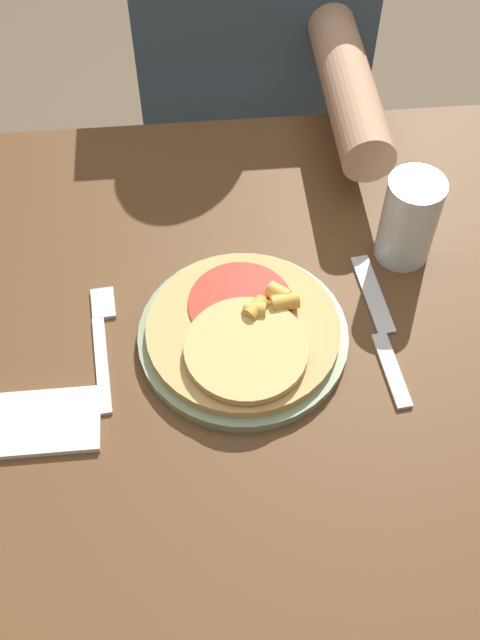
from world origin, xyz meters
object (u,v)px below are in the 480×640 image
(pizza, at_px, (242,331))
(knife, at_px, (379,330))
(plate, at_px, (240,337))
(fork, at_px, (99,339))
(person_diner, at_px, (248,85))
(drinking_glass, at_px, (406,220))
(dining_table, at_px, (202,383))

(pizza, distance_m, knife, 0.16)
(plate, distance_m, fork, 0.16)
(knife, height_order, person_diner, person_diner)
(knife, xyz_separation_m, drinking_glass, (0.05, 0.12, 0.06))
(dining_table, relative_size, fork, 6.59)
(knife, bearing_deg, fork, 176.93)
(plate, xyz_separation_m, pizza, (0.00, -0.00, 0.02))
(fork, bearing_deg, drinking_glass, 15.09)
(person_diner, bearing_deg, pizza, -96.41)
(fork, relative_size, knife, 0.80)
(dining_table, distance_m, plate, 0.14)
(dining_table, bearing_deg, pizza, -27.90)
(plate, xyz_separation_m, fork, (-0.16, 0.01, -0.00))
(plate, bearing_deg, knife, -0.95)
(fork, bearing_deg, dining_table, 3.33)
(knife, distance_m, drinking_glass, 0.14)
(dining_table, height_order, person_diner, person_diner)
(fork, xyz_separation_m, knife, (0.33, -0.02, 0.00))
(pizza, bearing_deg, drinking_glass, 29.88)
(person_diner, bearing_deg, dining_table, -101.51)
(dining_table, bearing_deg, person_diner, 78.49)
(fork, height_order, person_diner, person_diner)
(pizza, distance_m, fork, 0.17)
(drinking_glass, xyz_separation_m, person_diner, (-0.14, 0.49, -0.16))
(plate, height_order, person_diner, person_diner)
(plate, xyz_separation_m, person_diner, (0.07, 0.60, -0.10))
(plate, distance_m, person_diner, 0.62)
(dining_table, height_order, pizza, pizza)
(knife, bearing_deg, person_diner, 98.80)
(drinking_glass, bearing_deg, plate, -151.33)
(drinking_glass, distance_m, person_diner, 0.53)
(fork, xyz_separation_m, drinking_glass, (0.38, 0.10, 0.06))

